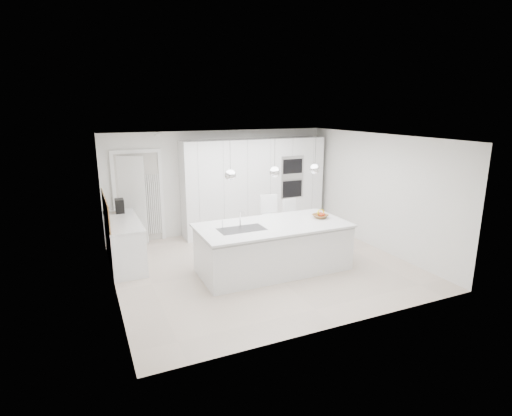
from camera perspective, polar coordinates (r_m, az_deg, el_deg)
name	(u,v)px	position (r m, az deg, el deg)	size (l,w,h in m)	color
floor	(262,265)	(7.97, 0.89, -8.17)	(5.50, 5.50, 0.00)	beige
wall_back	(220,182)	(9.86, -5.23, 3.71)	(5.50, 5.50, 0.00)	silver
wall_left	(110,220)	(6.93, -20.19, -1.63)	(5.00, 5.00, 0.00)	silver
ceiling	(263,137)	(7.39, 0.96, 10.05)	(5.50, 5.50, 0.00)	white
tall_cabinets	(254,186)	(9.89, -0.25, 3.22)	(3.60, 0.60, 2.30)	white
oven_stack	(292,177)	(9.98, 5.22, 4.42)	(0.62, 0.04, 1.05)	#A5A5A8
doorway_frame	(139,198)	(9.44, -16.40, 1.33)	(1.11, 0.08, 2.13)	white
hallway_door	(128,201)	(9.37, -17.86, 1.00)	(0.82, 0.04, 2.00)	white
radiator	(154,205)	(9.52, -14.42, 0.48)	(0.32, 0.04, 1.40)	white
left_base_cabinets	(124,243)	(8.33, -18.29, -4.77)	(0.60, 1.80, 0.86)	white
left_worktop	(123,221)	(8.20, -18.53, -1.79)	(0.62, 1.82, 0.04)	silver
oak_backsplash	(106,209)	(8.11, -20.70, -0.17)	(0.02, 1.80, 0.50)	olive
island_base	(274,249)	(7.61, 2.54, -5.84)	(2.80, 1.20, 0.86)	white
island_worktop	(273,225)	(7.51, 2.41, -2.49)	(2.84, 1.40, 0.04)	silver
island_sink	(242,233)	(7.23, -2.05, -3.66)	(0.84, 0.44, 0.18)	#3F3F42
island_tap	(240,218)	(7.36, -2.29, -1.47)	(0.02, 0.02, 0.30)	white
pendant_left	(230,175)	(6.90, -3.67, 4.70)	(0.20, 0.20, 0.20)	white
pendant_mid	(275,172)	(7.24, 2.67, 5.16)	(0.20, 0.20, 0.20)	white
pendant_right	(315,169)	(7.65, 8.40, 5.52)	(0.20, 0.20, 0.20)	white
fruit_bowl	(320,216)	(8.01, 9.16, -1.16)	(0.30, 0.30, 0.07)	olive
espresso_machine	(120,206)	(8.77, -18.92, 0.29)	(0.17, 0.27, 0.29)	black
bar_stool_left	(272,224)	(8.58, 2.24, -2.28)	(0.40, 0.55, 1.20)	white
bar_stool_right	(292,224)	(8.84, 5.15, -2.30)	(0.35, 0.49, 1.07)	white
apple_a	(320,214)	(8.03, 9.19, -0.88)	(0.08, 0.08, 0.08)	red
apple_b	(321,215)	(7.98, 9.29, -0.99)	(0.08, 0.08, 0.08)	red
apple_c	(319,214)	(8.06, 9.05, -0.84)	(0.08, 0.08, 0.08)	red
apple_extra_3	(323,215)	(8.03, 9.58, -0.94)	(0.07, 0.07, 0.07)	red
banana_bunch	(321,212)	(8.01, 9.24, -0.57)	(0.22, 0.22, 0.03)	gold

